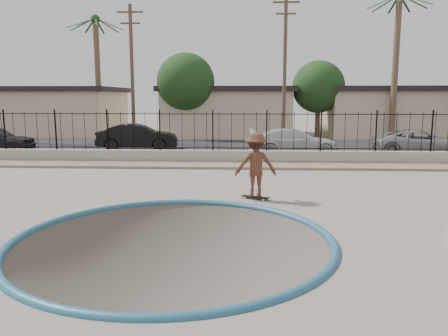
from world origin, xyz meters
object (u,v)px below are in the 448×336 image
at_px(skater, 256,168).
at_px(car_c, 294,142).
at_px(skateboard, 255,197).
at_px(car_d, 421,143).
at_px(car_b, 138,137).

relative_size(skater, car_c, 0.41).
distance_m(skater, skateboard, 0.91).
xyz_separation_m(skater, car_c, (2.24, 10.40, -0.24)).
bearing_deg(skateboard, car_d, 72.55).
height_order(car_c, car_d, car_c).
height_order(skater, skateboard, skater).
bearing_deg(car_d, car_b, 89.19).
xyz_separation_m(car_b, car_c, (8.85, -1.60, -0.07)).
xyz_separation_m(skateboard, car_c, (2.24, 10.40, 0.67)).
distance_m(skateboard, car_d, 13.71).
bearing_deg(skateboard, car_b, 141.99).
xyz_separation_m(skateboard, car_d, (8.92, 10.40, 0.65)).
xyz_separation_m(car_c, car_d, (6.67, 0.00, -0.02)).
xyz_separation_m(skater, car_b, (-6.61, 12.00, -0.18)).
bearing_deg(skateboard, skater, 113.15).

